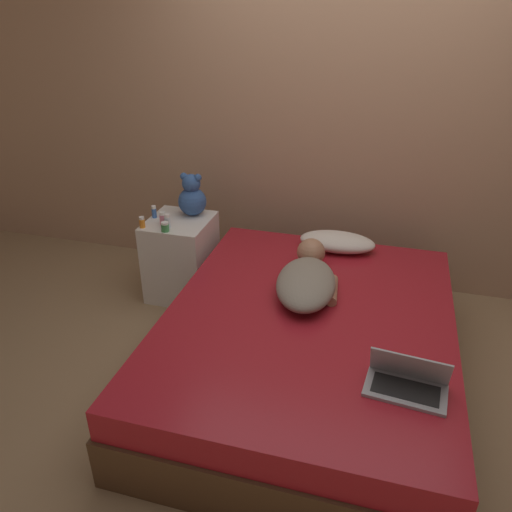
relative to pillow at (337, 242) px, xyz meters
name	(u,v)px	position (x,y,z in m)	size (l,w,h in m)	color
ground_plane	(305,377)	(-0.04, -0.82, -0.51)	(12.00, 12.00, 0.00)	#937551
wall_back	(348,111)	(-0.04, 0.46, 0.79)	(8.00, 0.06, 2.60)	tan
bed	(307,347)	(-0.04, -0.82, -0.29)	(1.58, 2.01, 0.45)	#4C331E
nightstand	(181,257)	(-1.11, -0.13, -0.21)	(0.44, 0.47, 0.59)	silver
pillow	(337,242)	(0.00, 0.00, 0.00)	(0.51, 0.26, 0.12)	beige
person_lying	(307,278)	(-0.10, -0.58, 0.02)	(0.40, 0.77, 0.18)	gray
laptop	(407,381)	(0.48, -1.30, -0.02)	(0.37, 0.23, 0.19)	#9E9EA3
teddy_bear	(192,197)	(-1.05, 0.00, 0.22)	(0.20, 0.20, 0.31)	#335693
bottle_orange	(142,222)	(-1.30, -0.31, 0.12)	(0.04, 0.04, 0.08)	orange
bottle_pink	(163,219)	(-1.19, -0.23, 0.13)	(0.04, 0.04, 0.09)	pink
bottle_clear	(167,221)	(-1.13, -0.27, 0.13)	(0.04, 0.04, 0.10)	silver
bottle_green	(165,227)	(-1.12, -0.32, 0.12)	(0.05, 0.05, 0.07)	#3D8E4C
bottle_blue	(154,212)	(-1.30, -0.13, 0.13)	(0.03, 0.03, 0.09)	#3866B2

